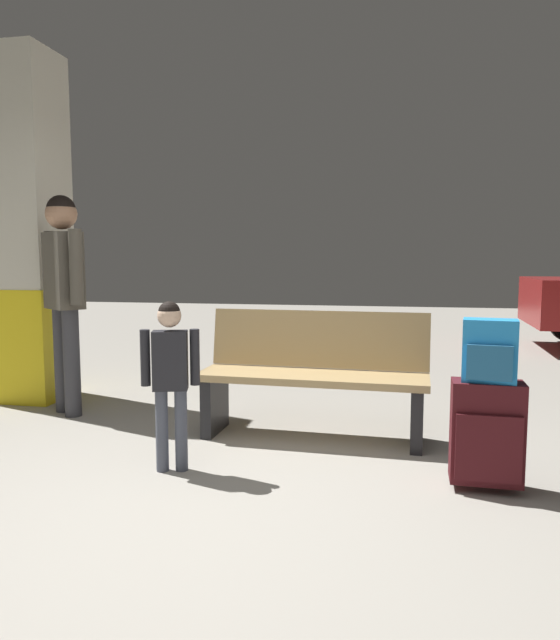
{
  "coord_description": "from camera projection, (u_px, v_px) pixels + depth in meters",
  "views": [
    {
      "loc": [
        1.0,
        -2.6,
        1.27
      ],
      "look_at": [
        0.23,
        1.3,
        0.85
      ],
      "focal_mm": 32.96,
      "sensor_mm": 36.0,
      "label": 1
    }
  ],
  "objects": [
    {
      "name": "ground_plane",
      "position": [
        305.0,
        373.0,
        6.77
      ],
      "size": [
        18.0,
        18.0,
        0.1
      ],
      "primitive_type": "cube",
      "color": "gray"
    },
    {
      "name": "structural_pillar",
      "position": [
        28.0,
        231.0,
        5.19
      ],
      "size": [
        0.57,
        0.57,
        3.05
      ],
      "color": "yellow",
      "rests_on": "ground_plane"
    },
    {
      "name": "bench",
      "position": [
        314.0,
        375.0,
        4.17
      ],
      "size": [
        1.62,
        0.59,
        0.89
      ],
      "color": "tan",
      "rests_on": "ground_plane"
    },
    {
      "name": "suitcase",
      "position": [
        487.0,
        433.0,
        3.2
      ],
      "size": [
        0.39,
        0.24,
        0.6
      ],
      "color": "#471419",
      "rests_on": "ground_plane"
    },
    {
      "name": "backpack_bright",
      "position": [
        490.0,
        351.0,
        3.16
      ],
      "size": [
        0.3,
        0.22,
        0.34
      ],
      "color": "#268CD8",
      "rests_on": "suitcase"
    },
    {
      "name": "child",
      "position": [
        170.0,
        367.0,
        3.46
      ],
      "size": [
        0.34,
        0.2,
        1.02
      ],
      "color": "#4C5160",
      "rests_on": "ground_plane"
    },
    {
      "name": "adult",
      "position": [
        64.0,
        281.0,
        4.7
      ],
      "size": [
        0.5,
        0.41,
        1.76
      ],
      "color": "#38383D",
      "rests_on": "ground_plane"
    }
  ]
}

